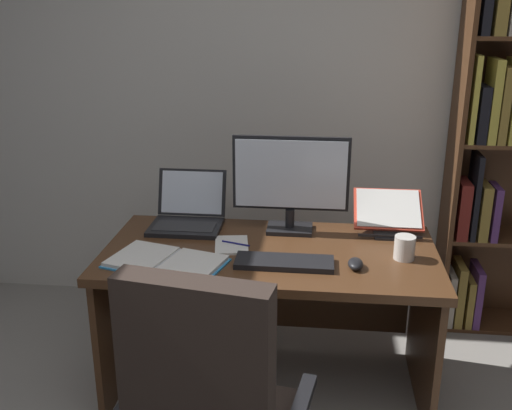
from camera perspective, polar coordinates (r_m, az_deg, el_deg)
wall_back at (r=3.47m, az=4.42°, el=11.32°), size 4.60×0.12×2.66m
desk at (r=2.84m, az=1.43°, el=-7.45°), size 1.50×0.76×0.73m
bookshelf at (r=3.43m, az=23.05°, el=6.18°), size 0.75×0.30×2.16m
monitor at (r=2.84m, az=3.34°, el=2.14°), size 0.56×0.16×0.47m
laptop at (r=2.98m, az=-6.55°, el=-0.98°), size 0.35×0.34×0.25m
keyboard at (r=2.55m, az=2.73°, el=-5.51°), size 0.42×0.15×0.02m
computer_mouse at (r=2.54m, az=9.52°, el=-5.59°), size 0.06×0.10×0.04m
reading_stand_with_book at (r=2.97m, az=12.56°, el=-0.72°), size 0.33×0.28×0.17m
open_binder at (r=2.58m, az=-8.61°, el=-5.40°), size 0.55×0.41×0.02m
notepad at (r=2.73m, az=-2.36°, el=-3.85°), size 0.18×0.23×0.01m
pen at (r=2.73m, az=-1.95°, el=-3.70°), size 0.14×0.05×0.01m
coffee_mug at (r=2.66m, az=14.05°, el=-3.98°), size 0.09×0.09×0.10m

